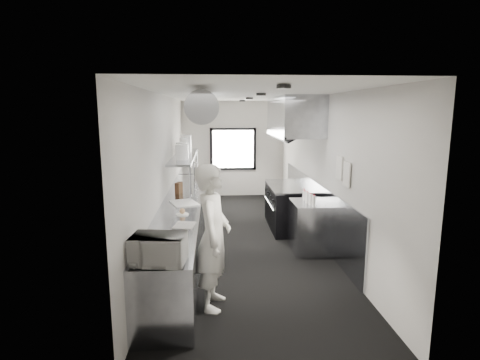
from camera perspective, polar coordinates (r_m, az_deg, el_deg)
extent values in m
cube|color=black|center=(7.65, 0.53, -8.84)|extent=(3.00, 8.00, 0.01)
cube|color=white|center=(7.23, 0.57, 12.62)|extent=(3.00, 8.00, 0.01)
cube|color=silver|center=(11.27, -1.05, 4.67)|extent=(3.00, 0.02, 2.80)
cube|color=silver|center=(3.43, 5.84, -8.58)|extent=(3.00, 0.02, 2.80)
cube|color=silver|center=(7.34, -11.21, 1.43)|extent=(0.02, 8.00, 2.80)
cube|color=silver|center=(7.57, 11.94, 1.67)|extent=(0.02, 8.00, 2.80)
cube|color=#8F929C|center=(8.02, 11.00, -4.02)|extent=(0.03, 5.50, 1.10)
cylinder|color=gray|center=(7.60, -5.04, 10.59)|extent=(0.40, 6.40, 0.40)
cube|color=white|center=(11.23, -1.04, 4.65)|extent=(1.20, 0.03, 1.10)
cube|color=black|center=(11.21, -1.05, 7.58)|extent=(1.36, 0.03, 0.08)
cube|color=black|center=(11.32, -1.04, 1.76)|extent=(1.36, 0.03, 0.08)
cube|color=black|center=(11.23, -4.32, 4.62)|extent=(0.08, 0.03, 1.25)
cube|color=black|center=(11.30, 2.21, 4.68)|extent=(0.08, 0.03, 1.25)
cube|color=#8F929C|center=(8.07, 8.08, 9.44)|extent=(0.80, 2.20, 0.80)
cube|color=#8F929C|center=(8.02, 5.33, 6.71)|extent=(0.05, 2.20, 0.05)
cube|color=black|center=(8.07, 7.45, 7.04)|extent=(0.50, 2.10, 0.28)
cube|color=#8F929C|center=(7.03, -8.59, -6.82)|extent=(0.70, 6.00, 0.90)
cube|color=#8F929C|center=(8.28, -8.32, 3.56)|extent=(0.45, 3.00, 0.04)
cylinder|color=#8F929C|center=(6.93, -7.46, -0.48)|extent=(0.04, 0.04, 0.66)
cylinder|color=#8F929C|center=(8.31, -6.89, 1.32)|extent=(0.04, 0.04, 0.66)
cylinder|color=#8F929C|center=(9.70, -6.48, 2.61)|extent=(0.04, 0.04, 0.66)
cube|color=black|center=(8.32, 7.40, -4.09)|extent=(0.85, 1.60, 0.90)
cube|color=#8F929C|center=(8.22, 7.47, -0.92)|extent=(0.85, 1.60, 0.04)
cube|color=#8F929C|center=(8.25, 4.60, -4.16)|extent=(0.03, 1.55, 0.80)
cylinder|color=#8F929C|center=(8.22, 4.40, -3.49)|extent=(0.03, 1.30, 0.03)
cube|color=#8F929C|center=(7.03, 10.44, -6.89)|extent=(0.65, 0.80, 0.90)
cube|color=#8F929C|center=(10.62, -7.02, -0.94)|extent=(0.70, 1.20, 0.90)
cube|color=silver|center=(6.40, 14.66, 1.82)|extent=(0.02, 0.28, 0.38)
cube|color=silver|center=(6.08, 15.67, 0.86)|extent=(0.02, 0.28, 0.38)
imported|color=silver|center=(4.88, -4.04, -8.53)|extent=(0.53, 0.73, 1.87)
imported|color=silver|center=(4.21, -12.10, -10.11)|extent=(0.57, 0.46, 0.31)
cylinder|color=#A5AFA1|center=(5.04, -12.28, -8.01)|extent=(0.13, 0.13, 0.09)
cylinder|color=#A5AFA1|center=(4.94, -12.26, -8.37)|extent=(0.17, 0.17, 0.09)
cube|color=silver|center=(5.52, -8.31, -6.71)|extent=(0.34, 0.39, 0.01)
cylinder|color=white|center=(6.07, -8.63, -5.09)|extent=(0.25, 0.25, 0.02)
sphere|color=tan|center=(6.06, -8.64, -4.62)|extent=(0.09, 0.09, 0.09)
cube|color=silver|center=(6.79, -8.36, -3.43)|extent=(0.58, 0.66, 0.02)
cube|color=#4F341C|center=(7.64, -9.15, -1.16)|extent=(0.15, 0.21, 0.21)
cylinder|color=white|center=(7.50, -8.68, 4.15)|extent=(0.31, 0.31, 0.30)
cylinder|color=white|center=(7.93, -8.73, 4.51)|extent=(0.28, 0.28, 0.30)
cylinder|color=white|center=(8.56, -8.21, 5.10)|extent=(0.30, 0.30, 0.35)
cylinder|color=white|center=(8.97, -8.09, 5.45)|extent=(0.30, 0.30, 0.39)
cylinder|color=silver|center=(6.60, 10.99, -3.14)|extent=(0.08, 0.08, 0.19)
cylinder|color=silver|center=(6.70, 10.52, -2.89)|extent=(0.08, 0.08, 0.20)
cylinder|color=silver|center=(6.84, 10.04, -2.60)|extent=(0.08, 0.08, 0.20)
cylinder|color=silver|center=(7.03, 9.62, -2.33)|extent=(0.07, 0.07, 0.18)
cylinder|color=silver|center=(7.18, 9.57, -2.10)|extent=(0.07, 0.07, 0.16)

